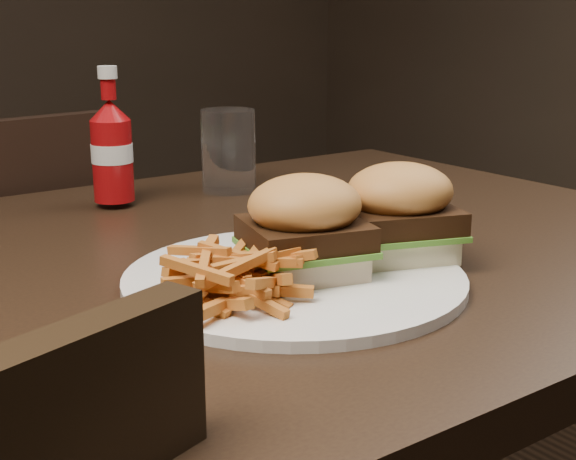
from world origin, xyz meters
TOP-DOWN VIEW (x-y plane):
  - dining_table at (0.00, 0.00)m, footprint 1.20×0.80m
  - plate at (0.03, -0.13)m, footprint 0.32×0.32m
  - sandwich_half_a at (0.04, -0.13)m, footprint 0.11×0.11m
  - sandwich_half_b at (0.15, -0.14)m, footprint 0.12×0.12m
  - fries_pile at (-0.04, -0.14)m, footprint 0.15×0.15m
  - ketchup_bottle at (0.03, 0.26)m, footprint 0.06×0.06m
  - tumbler at (0.20, 0.25)m, footprint 0.09×0.09m

SIDE VIEW (x-z plane):
  - dining_table at x=0.00m, z-range 0.71..0.75m
  - plate at x=0.03m, z-range 0.75..0.76m
  - sandwich_half_a at x=0.04m, z-range 0.76..0.78m
  - sandwich_half_b at x=0.15m, z-range 0.76..0.78m
  - fries_pile at x=-0.04m, z-range 0.76..0.80m
  - tumbler at x=0.20m, z-range 0.75..0.86m
  - ketchup_bottle at x=0.03m, z-range 0.76..0.86m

